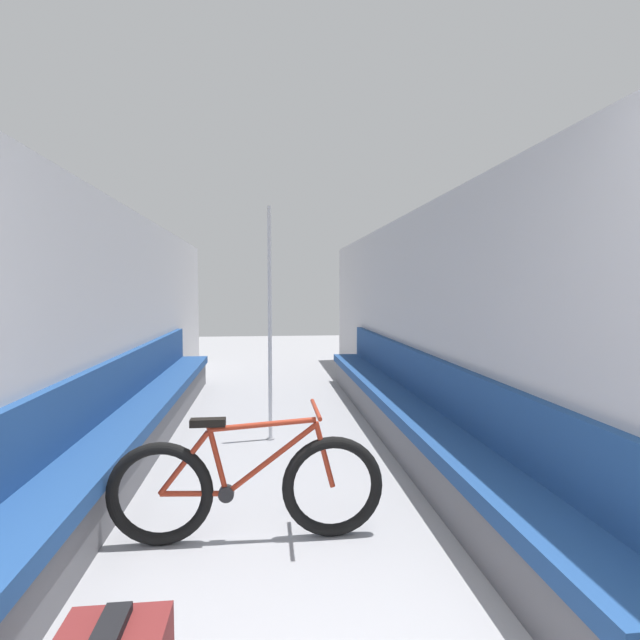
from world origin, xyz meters
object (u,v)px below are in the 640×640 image
(bench_seat_row_left, at_px, (138,420))
(grab_pole_near, at_px, (270,327))
(bench_seat_row_right, at_px, (406,413))
(bicycle, at_px, (248,487))

(bench_seat_row_left, xyz_separation_m, grab_pole_near, (1.20, 0.23, 0.82))
(bench_seat_row_right, height_order, grab_pole_near, grab_pole_near)
(bench_seat_row_right, distance_m, bicycle, 2.25)
(bench_seat_row_left, distance_m, grab_pole_near, 1.47)
(bench_seat_row_left, height_order, grab_pole_near, grab_pole_near)
(bench_seat_row_left, bearing_deg, bench_seat_row_right, 0.00)
(bicycle, bearing_deg, grab_pole_near, 68.99)
(bench_seat_row_right, bearing_deg, grab_pole_near, 169.68)
(bench_seat_row_right, bearing_deg, bench_seat_row_left, 180.00)
(bench_seat_row_left, relative_size, grab_pole_near, 2.88)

